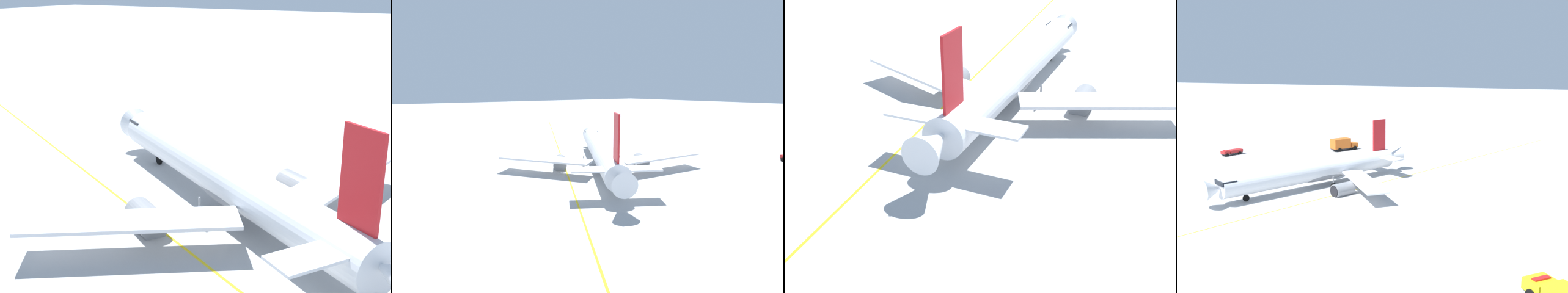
{
  "view_description": "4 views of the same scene",
  "coord_description": "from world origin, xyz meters",
  "views": [
    {
      "loc": [
        18.49,
        -42.21,
        18.91
      ],
      "look_at": [
        -4.92,
        -3.0,
        4.96
      ],
      "focal_mm": 50.11,
      "sensor_mm": 36.0,
      "label": 1
    },
    {
      "loc": [
        39.16,
        -36.98,
        13.92
      ],
      "look_at": [
        -1.6,
        -6.69,
        4.07
      ],
      "focal_mm": 26.98,
      "sensor_mm": 36.0,
      "label": 2
    },
    {
      "loc": [
        45.97,
        -14.72,
        20.01
      ],
      "look_at": [
        13.16,
        -10.0,
        2.02
      ],
      "focal_mm": 43.27,
      "sensor_mm": 36.0,
      "label": 3
    },
    {
      "loc": [
        -79.15,
        -38.86,
        23.14
      ],
      "look_at": [
        13.16,
        -10.0,
        5.18
      ],
      "focal_mm": 44.13,
      "sensor_mm": 36.0,
      "label": 4
    }
  ],
  "objects": [
    {
      "name": "airliner_main",
      "position": [
        -1.27,
        -4.01,
        2.78
      ],
      "size": [
        37.29,
        30.97,
        11.25
      ],
      "rotation": [
        0.0,
        0.0,
        2.59
      ],
      "color": "white",
      "rests_on": "ground_plane"
    },
    {
      "name": "taxiway_centreline",
      "position": [
        -6.83,
        -8.46,
        0.0
      ],
      "size": [
        141.68,
        72.81,
        0.01
      ],
      "rotation": [
        0.0,
        0.0,
        2.67
      ],
      "color": "yellow",
      "rests_on": "ground_plane"
    },
    {
      "name": "ground_plane",
      "position": [
        0.0,
        0.0,
        0.0
      ],
      "size": [
        600.0,
        600.0,
        0.0
      ],
      "primitive_type": "plane",
      "color": "#B2B2B2"
    }
  ]
}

